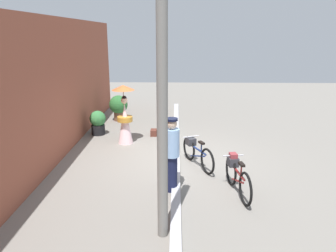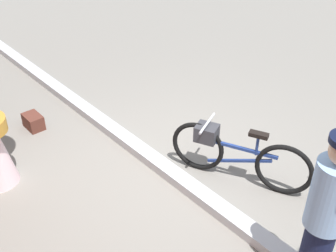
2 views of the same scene
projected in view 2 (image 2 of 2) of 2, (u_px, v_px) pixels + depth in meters
ground_plane at (173, 178)px, 5.18m from camera, size 30.00×30.00×0.00m
sidewalk_curb at (173, 174)px, 5.15m from camera, size 14.00×0.20×0.12m
bicycle_far_side at (234, 153)px, 4.97m from camera, size 1.62×0.78×0.75m
person_officer at (325, 217)px, 3.38m from camera, size 0.34×0.34×1.70m
backpack_on_pavement at (34, 121)px, 6.07m from camera, size 0.32×0.21×0.21m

